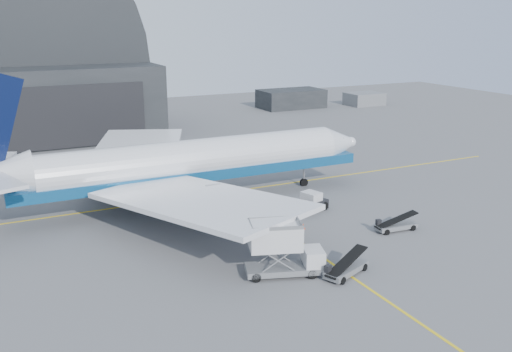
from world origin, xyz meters
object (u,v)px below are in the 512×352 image
airliner (179,164)px  belt_loader_b (396,225)px  catering_truck (282,250)px  pushback_tug (308,204)px  belt_loader_a (346,268)px

airliner → belt_loader_b: size_ratio=10.41×
catering_truck → belt_loader_b: catering_truck is taller
pushback_tug → belt_loader_b: size_ratio=1.08×
airliner → belt_loader_a: airliner is taller
belt_loader_a → airliner: bearing=82.2°
belt_loader_a → belt_loader_b: size_ratio=1.07×
catering_truck → pushback_tug: bearing=69.6°
belt_loader_a → belt_loader_b: (9.84, 5.97, -0.04)m
pushback_tug → belt_loader_b: (4.50, -8.63, -0.23)m
airliner → belt_loader_b: airliner is taller
catering_truck → pushback_tug: (9.89, 12.37, -1.39)m
catering_truck → belt_loader_a: (4.55, -2.23, -1.58)m
belt_loader_a → belt_loader_b: belt_loader_a is taller
pushback_tug → belt_loader_a: pushback_tug is taller
airliner → pushback_tug: size_ratio=9.67×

